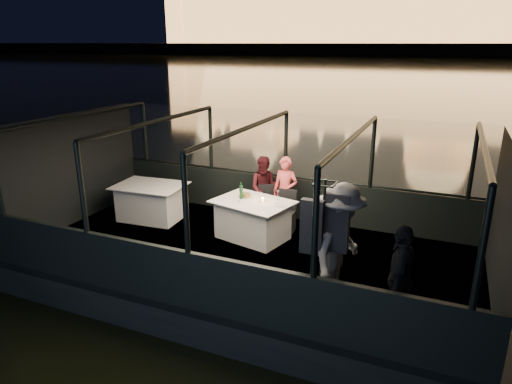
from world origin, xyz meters
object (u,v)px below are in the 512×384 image
at_px(chair_port_right, 284,211).
at_px(coat_stand, 322,254).
at_px(person_woman_coral, 285,191).
at_px(dining_table_central, 253,220).
at_px(person_man_maroon, 265,187).
at_px(passenger_stripe, 339,253).
at_px(passenger_dark, 401,271).
at_px(dining_table_aft, 151,202).
at_px(chair_port_left, 264,203).
at_px(wine_bottle, 241,191).

height_order(chair_port_right, coat_stand, coat_stand).
bearing_deg(person_woman_coral, coat_stand, -58.91).
distance_m(dining_table_central, person_man_maroon, 1.07).
distance_m(passenger_stripe, passenger_dark, 0.89).
bearing_deg(dining_table_aft, chair_port_right, 8.97).
bearing_deg(passenger_dark, dining_table_aft, -107.99).
height_order(chair_port_left, person_woman_coral, person_woman_coral).
xyz_separation_m(dining_table_aft, person_man_maroon, (2.29, 0.91, 0.36)).
distance_m(person_man_maroon, passenger_stripe, 3.56).
distance_m(passenger_dark, wine_bottle, 3.82).
bearing_deg(dining_table_aft, dining_table_central, -2.03).
bearing_deg(person_man_maroon, chair_port_left, -93.39).
bearing_deg(passenger_dark, chair_port_right, -132.25).
bearing_deg(wine_bottle, dining_table_central, -13.20).
distance_m(chair_port_left, passenger_dark, 4.15).
relative_size(chair_port_left, person_woman_coral, 0.55).
xyz_separation_m(chair_port_right, person_woman_coral, (-0.12, 0.37, 0.30)).
relative_size(dining_table_aft, person_man_maroon, 1.03).
distance_m(dining_table_aft, wine_bottle, 2.23).
height_order(chair_port_right, passenger_dark, passenger_dark).
bearing_deg(chair_port_right, passenger_dark, -48.16).
bearing_deg(wine_bottle, person_man_maroon, 82.35).
bearing_deg(chair_port_left, dining_table_aft, -177.73).
bearing_deg(chair_port_left, passenger_stripe, -64.47).
height_order(chair_port_right, person_man_maroon, person_man_maroon).
distance_m(chair_port_right, passenger_dark, 3.57).
relative_size(chair_port_left, passenger_dark, 0.54).
height_order(person_man_maroon, passenger_dark, passenger_dark).
height_order(passenger_dark, wine_bottle, passenger_dark).
bearing_deg(person_woman_coral, passenger_dark, -45.14).
relative_size(chair_port_left, person_man_maroon, 0.57).
relative_size(dining_table_aft, chair_port_left, 1.80).
relative_size(dining_table_aft, wine_bottle, 4.49).
distance_m(chair_port_right, person_woman_coral, 0.49).
bearing_deg(passenger_stripe, dining_table_aft, 75.68).
relative_size(person_woman_coral, passenger_stripe, 0.78).
distance_m(dining_table_central, coat_stand, 2.79).
xyz_separation_m(chair_port_right, coat_stand, (1.45, -2.52, 0.45)).
xyz_separation_m(chair_port_left, coat_stand, (1.99, -2.79, 0.45)).
relative_size(passenger_stripe, wine_bottle, 5.77).
bearing_deg(passenger_dark, chair_port_left, -129.50).
distance_m(chair_port_left, chair_port_right, 0.61).
relative_size(coat_stand, person_woman_coral, 1.35).
xyz_separation_m(passenger_stripe, passenger_dark, (0.86, -0.22, 0.00)).
bearing_deg(person_woman_coral, person_man_maroon, 172.67).
xyz_separation_m(chair_port_right, person_man_maroon, (-0.60, 0.46, 0.30)).
xyz_separation_m(dining_table_aft, chair_port_right, (2.89, 0.46, 0.06)).
distance_m(chair_port_right, person_man_maroon, 0.81).
height_order(chair_port_left, passenger_stripe, passenger_stripe).
bearing_deg(dining_table_central, coat_stand, -46.19).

